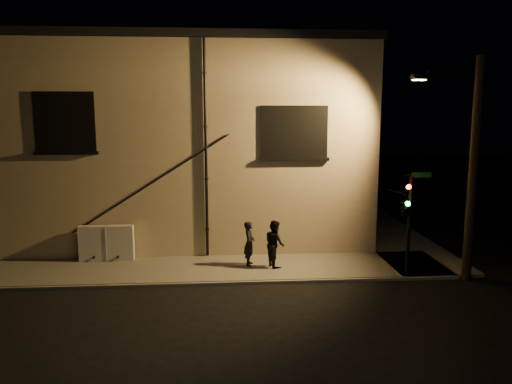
{
  "coord_description": "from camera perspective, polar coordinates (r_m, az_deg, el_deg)",
  "views": [
    {
      "loc": [
        -1.32,
        -16.18,
        5.87
      ],
      "look_at": [
        0.03,
        1.8,
        2.86
      ],
      "focal_mm": 35.0,
      "sensor_mm": 36.0,
      "label": 1
    }
  ],
  "objects": [
    {
      "name": "utility_cabinet",
      "position": [
        20.03,
        -16.71,
        -5.6
      ],
      "size": [
        2.06,
        0.35,
        1.35
      ],
      "primitive_type": "cube",
      "color": "beige",
      "rests_on": "sidewalk"
    },
    {
      "name": "traffic_signal",
      "position": [
        17.88,
        16.71,
        -1.62
      ],
      "size": [
        1.39,
        2.13,
        3.6
      ],
      "color": "black",
      "rests_on": "sidewalk"
    },
    {
      "name": "pedestrian_b",
      "position": [
        18.42,
        2.15,
        -5.9
      ],
      "size": [
        0.87,
        1.0,
        1.73
      ],
      "primitive_type": "imported",
      "rotation": [
        0.0,
        0.0,
        1.87
      ],
      "color": "black",
      "rests_on": "sidewalk"
    },
    {
      "name": "building",
      "position": [
        25.28,
        -8.15,
        6.07
      ],
      "size": [
        16.2,
        12.23,
        8.8
      ],
      "color": "tan",
      "rests_on": "ground"
    },
    {
      "name": "pedestrian_a",
      "position": [
        18.58,
        -0.77,
        -5.88
      ],
      "size": [
        0.5,
        0.67,
        1.65
      ],
      "primitive_type": "imported",
      "rotation": [
        0.0,
        0.0,
        1.38
      ],
      "color": "black",
      "rests_on": "sidewalk"
    },
    {
      "name": "streetlamp_pole",
      "position": [
        18.34,
        23.32,
        2.87
      ],
      "size": [
        2.04,
        1.4,
        7.59
      ],
      "color": "black",
      "rests_on": "ground"
    },
    {
      "name": "sidewalk",
      "position": [
        21.53,
        2.65,
        -6.18
      ],
      "size": [
        21.0,
        16.0,
        0.12
      ],
      "color": "#5E5B55",
      "rests_on": "ground"
    },
    {
      "name": "ground",
      "position": [
        17.26,
        0.34,
        -10.39
      ],
      "size": [
        90.0,
        90.0,
        0.0
      ],
      "primitive_type": "plane",
      "color": "black"
    }
  ]
}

